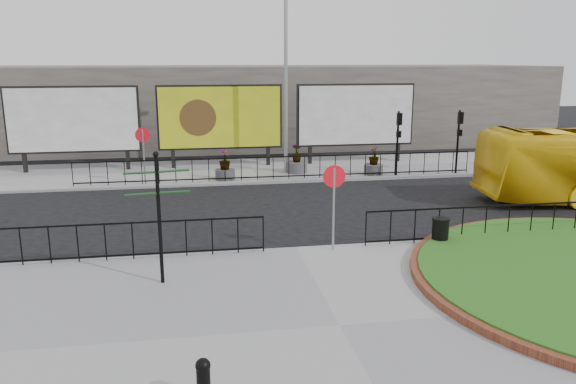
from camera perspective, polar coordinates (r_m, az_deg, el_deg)
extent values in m
plane|color=black|center=(16.49, 0.84, -5.99)|extent=(90.00, 90.00, 0.00)
cube|color=gray|center=(11.97, 5.27, -13.58)|extent=(30.00, 10.00, 0.12)
cube|color=gray|center=(27.97, -3.59, 2.23)|extent=(44.00, 6.00, 0.12)
cylinder|color=gray|center=(25.14, -14.42, 3.48)|extent=(0.07, 0.07, 2.40)
cylinder|color=red|center=(25.00, -14.55, 5.62)|extent=(0.64, 0.03, 0.64)
cylinder|color=white|center=(25.02, -14.55, 5.63)|extent=(0.50, 0.03, 0.50)
cylinder|color=gray|center=(15.93, 4.66, -1.77)|extent=(0.07, 0.07, 2.40)
cylinder|color=red|center=(15.70, 4.72, 1.58)|extent=(0.64, 0.03, 0.64)
cylinder|color=white|center=(15.72, 4.70, 1.59)|extent=(0.50, 0.03, 0.50)
cube|color=black|center=(29.82, -25.16, 2.77)|extent=(0.18, 0.18, 1.00)
cube|color=black|center=(28.89, -15.96, 3.23)|extent=(0.18, 0.18, 1.00)
cube|color=black|center=(29.00, -20.96, 6.89)|extent=(6.20, 0.25, 3.20)
cube|color=white|center=(28.84, -21.02, 6.85)|extent=(6.00, 0.06, 3.00)
cube|color=black|center=(28.73, -11.59, 3.41)|extent=(0.18, 0.18, 1.00)
cube|color=black|center=(28.95, -2.04, 3.75)|extent=(0.18, 0.18, 1.00)
cube|color=black|center=(28.47, -6.91, 7.57)|extent=(6.20, 0.25, 3.20)
cube|color=gold|center=(28.31, -6.89, 7.53)|extent=(6.00, 0.06, 3.00)
cube|color=black|center=(29.31, 2.24, 3.87)|extent=(0.18, 0.18, 1.00)
cube|color=black|center=(30.64, 11.08, 4.05)|extent=(0.18, 0.18, 1.00)
cube|color=black|center=(29.63, 6.87, 7.79)|extent=(6.20, 0.25, 3.20)
cube|color=white|center=(29.47, 6.95, 7.76)|extent=(6.00, 0.06, 3.00)
cylinder|color=gray|center=(26.66, -0.23, 11.58)|extent=(0.18, 0.18, 9.00)
cylinder|color=black|center=(26.67, 11.05, 4.86)|extent=(0.10, 0.10, 3.00)
cube|color=black|center=(26.42, 11.25, 7.28)|extent=(0.22, 0.18, 0.55)
cube|color=black|center=(26.50, 11.18, 5.78)|extent=(0.20, 0.16, 0.30)
cylinder|color=black|center=(27.86, 16.86, 4.89)|extent=(0.10, 0.10, 3.00)
cube|color=black|center=(27.62, 17.13, 7.21)|extent=(0.22, 0.18, 0.55)
cube|color=black|center=(27.70, 17.03, 5.77)|extent=(0.20, 0.16, 0.30)
cube|color=slate|center=(37.52, -5.27, 8.82)|extent=(40.00, 10.00, 5.00)
cylinder|color=black|center=(13.79, -12.93, -2.88)|extent=(0.09, 0.09, 3.14)
sphere|color=black|center=(13.44, -13.30, 3.76)|extent=(0.14, 0.14, 0.14)
cube|color=#0E3313|center=(13.51, -14.86, 1.89)|extent=(0.74, 0.19, 0.03)
cube|color=#0E3313|center=(13.58, -11.57, 2.12)|extent=(0.75, 0.30, 0.03)
cube|color=#0E3313|center=(13.58, -14.73, -0.22)|extent=(0.75, 0.26, 0.03)
cube|color=#0E3313|center=(13.63, -11.44, 0.00)|extent=(0.74, 0.19, 0.03)
cylinder|color=black|center=(9.54, -8.57, -18.75)|extent=(0.22, 0.22, 0.61)
sphere|color=black|center=(9.37, -8.64, -17.05)|extent=(0.25, 0.25, 0.25)
cylinder|color=black|center=(17.01, 15.20, -4.03)|extent=(0.48, 0.48, 0.80)
cylinder|color=black|center=(16.89, 15.29, -2.66)|extent=(0.51, 0.51, 0.05)
cylinder|color=#4C4C4F|center=(25.60, -6.41, 1.78)|extent=(0.89, 0.89, 0.46)
imported|color=#1D5215|center=(25.47, -6.45, 3.32)|extent=(0.69, 0.69, 0.93)
cylinder|color=#4C4C4F|center=(27.03, 0.89, 2.54)|extent=(0.98, 0.98, 0.51)
imported|color=#1D5215|center=(26.91, 0.90, 3.97)|extent=(0.66, 0.66, 0.86)
cylinder|color=#4C4C4F|center=(26.91, 8.67, 2.29)|extent=(0.90, 0.90, 0.47)
imported|color=#1D5215|center=(26.79, 8.72, 3.68)|extent=(0.51, 0.51, 0.86)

